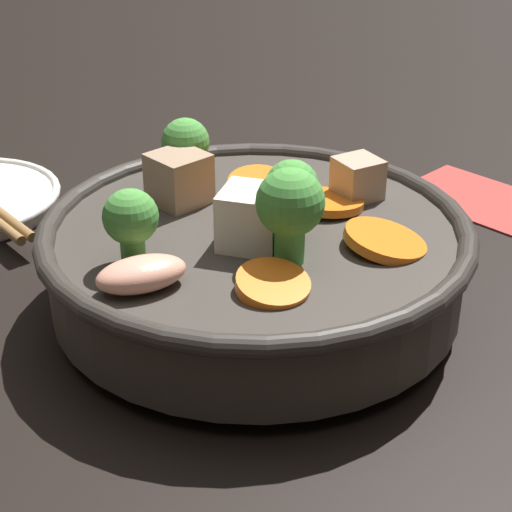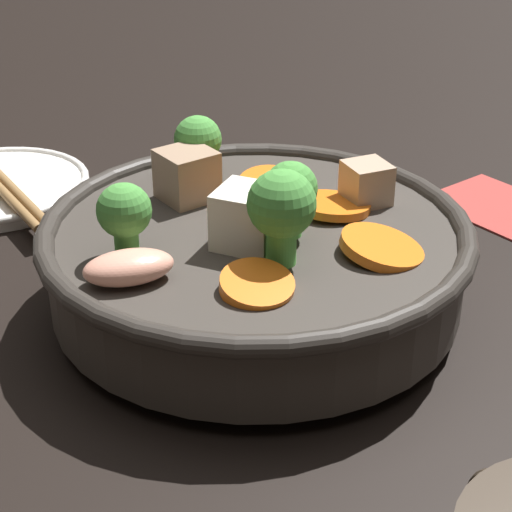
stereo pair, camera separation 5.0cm
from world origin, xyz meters
TOP-DOWN VIEW (x-y plane):
  - ground_plane at (0.00, 0.00)m, footprint 3.00×3.00m
  - stirfry_bowl at (-0.00, 0.00)m, footprint 0.25×0.25m
  - napkin at (0.07, -0.22)m, footprint 0.13×0.11m

SIDE VIEW (x-z plane):
  - ground_plane at x=0.00m, z-range 0.00..0.00m
  - napkin at x=0.07m, z-range 0.00..0.00m
  - stirfry_bowl at x=0.00m, z-range -0.01..0.09m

